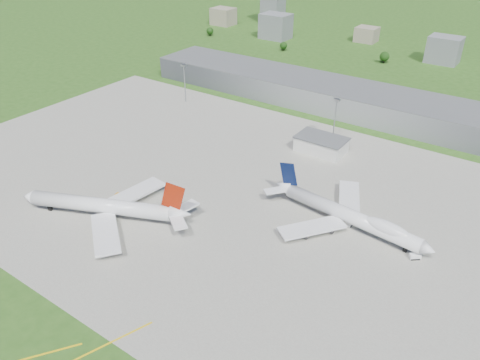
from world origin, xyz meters
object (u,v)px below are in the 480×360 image
Objects in this scene: airliner_blue_quad at (350,216)px; van_white_near at (350,222)px; van_white_far at (415,257)px; tug_yellow at (119,196)px; airliner_red_twin at (107,207)px.

airliner_blue_quad is 4.47m from van_white_near.
airliner_blue_quad reaches higher than van_white_far.
airliner_blue_quad is 29.85m from van_white_far.
tug_yellow is at bearing 155.98° from van_white_far.
airliner_blue_quad is (88.27, 53.29, -0.25)m from airliner_red_twin.
airliner_red_twin is 127.05m from van_white_far.
van_white_near is 1.25× the size of van_white_far.
airliner_blue_quad is 19.72× the size of tug_yellow.
airliner_blue_quad is at bearing -172.11° from airliner_red_twin.
van_white_near is at bearing 106.50° from airliner_blue_quad.
van_white_near is (87.91, 55.28, -4.23)m from airliner_red_twin.
airliner_red_twin reaches higher than van_white_near.
van_white_far is at bearing 179.15° from airliner_red_twin.
airliner_red_twin is 103.11m from airliner_blue_quad.
airliner_red_twin is 12.78× the size of van_white_near.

